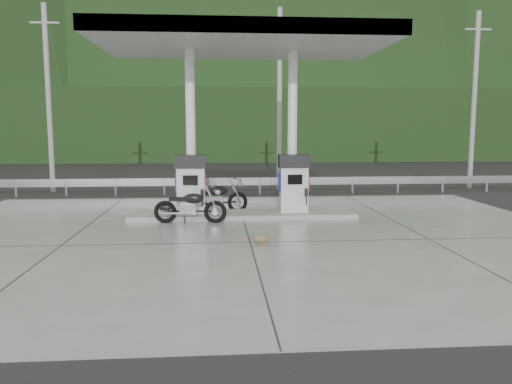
{
  "coord_description": "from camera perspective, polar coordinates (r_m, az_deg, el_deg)",
  "views": [
    {
      "loc": [
        -0.77,
        -12.88,
        2.8
      ],
      "look_at": [
        0.3,
        1.0,
        1.0
      ],
      "focal_mm": 35.0,
      "sensor_mm": 36.0,
      "label": 1
    }
  ],
  "objects": [
    {
      "name": "gas_pump_left",
      "position": [
        15.5,
        -7.45,
        0.9
      ],
      "size": [
        0.95,
        0.55,
        1.8
      ],
      "primitive_type": null,
      "color": "silver",
      "rests_on": "pump_island"
    },
    {
      "name": "gas_pump_right",
      "position": [
        15.66,
        4.33,
        1.0
      ],
      "size": [
        0.95,
        0.55,
        1.8
      ],
      "primitive_type": null,
      "color": "silver",
      "rests_on": "pump_island"
    },
    {
      "name": "guardrail",
      "position": [
        21.0,
        -2.28,
        1.64
      ],
      "size": [
        26.0,
        0.16,
        1.42
      ],
      "primitive_type": null,
      "color": "#919398",
      "rests_on": "ground"
    },
    {
      "name": "road",
      "position": [
        24.55,
        -2.57,
        0.81
      ],
      "size": [
        60.0,
        7.0,
        0.01
      ],
      "primitive_type": "cube",
      "color": "black",
      "rests_on": "ground"
    },
    {
      "name": "duck",
      "position": [
        11.82,
        0.63,
        -5.43
      ],
      "size": [
        0.46,
        0.19,
        0.32
      ],
      "primitive_type": null,
      "rotation": [
        0.0,
        0.0,
        0.16
      ],
      "color": "brown",
      "rests_on": "forecourt_apron"
    },
    {
      "name": "motorcycle_left",
      "position": [
        14.75,
        -7.54,
        -1.7
      ],
      "size": [
        2.04,
        0.78,
        0.94
      ],
      "primitive_type": null,
      "rotation": [
        0.0,
        0.0,
        -0.08
      ],
      "color": "black",
      "rests_on": "forecourt_apron"
    },
    {
      "name": "forecourt_apron",
      "position": [
        13.2,
        -0.97,
        -4.83
      ],
      "size": [
        18.0,
        14.0,
        0.02
      ],
      "primitive_type": "cube",
      "color": "slate",
      "rests_on": "ground"
    },
    {
      "name": "canopy_roof",
      "position": [
        15.61,
        -1.59,
        16.84
      ],
      "size": [
        8.5,
        5.0,
        0.4
      ],
      "primitive_type": "cube",
      "color": "beige",
      "rests_on": "canopy_column_left"
    },
    {
      "name": "forested_hills",
      "position": [
        72.94,
        -3.8,
        5.14
      ],
      "size": [
        100.0,
        40.0,
        140.0
      ],
      "primitive_type": null,
      "color": "black",
      "rests_on": "ground"
    },
    {
      "name": "utility_pole_a",
      "position": [
        23.55,
        -22.62,
        9.73
      ],
      "size": [
        0.22,
        0.22,
        8.0
      ],
      "primitive_type": "cylinder",
      "color": "gray",
      "rests_on": "ground"
    },
    {
      "name": "ground",
      "position": [
        13.2,
        -0.97,
        -4.88
      ],
      "size": [
        160.0,
        160.0,
        0.0
      ],
      "primitive_type": "plane",
      "color": "black",
      "rests_on": "ground"
    },
    {
      "name": "canopy_column_right",
      "position": [
        15.96,
        4.17,
        6.88
      ],
      "size": [
        0.3,
        0.3,
        5.0
      ],
      "primitive_type": "cylinder",
      "color": "white",
      "rests_on": "pump_island"
    },
    {
      "name": "pump_island",
      "position": [
        15.63,
        -1.52,
        -2.6
      ],
      "size": [
        7.0,
        1.4,
        0.15
      ],
      "primitive_type": "cube",
      "color": "gray",
      "rests_on": "forecourt_apron"
    },
    {
      "name": "tree_band",
      "position": [
        42.89,
        -3.4,
        7.61
      ],
      "size": [
        80.0,
        6.0,
        6.0
      ],
      "primitive_type": "cube",
      "color": "black",
      "rests_on": "ground"
    },
    {
      "name": "motorcycle_right",
      "position": [
        16.17,
        -4.66,
        -0.8
      ],
      "size": [
        2.17,
        1.26,
        0.98
      ],
      "primitive_type": null,
      "rotation": [
        0.0,
        0.0,
        0.31
      ],
      "color": "black",
      "rests_on": "forecourt_apron"
    },
    {
      "name": "utility_pole_b",
      "position": [
        22.58,
        2.7,
        10.4
      ],
      "size": [
        0.22,
        0.22,
        8.0
      ],
      "primitive_type": "cylinder",
      "color": "gray",
      "rests_on": "ground"
    },
    {
      "name": "canopy_column_left",
      "position": [
        15.8,
        -7.47,
        6.83
      ],
      "size": [
        0.3,
        0.3,
        5.0
      ],
      "primitive_type": "cylinder",
      "color": "white",
      "rests_on": "pump_island"
    },
    {
      "name": "utility_pole_c",
      "position": [
        25.31,
        23.66,
        9.47
      ],
      "size": [
        0.22,
        0.22,
        8.0
      ],
      "primitive_type": "cylinder",
      "color": "gray",
      "rests_on": "ground"
    }
  ]
}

